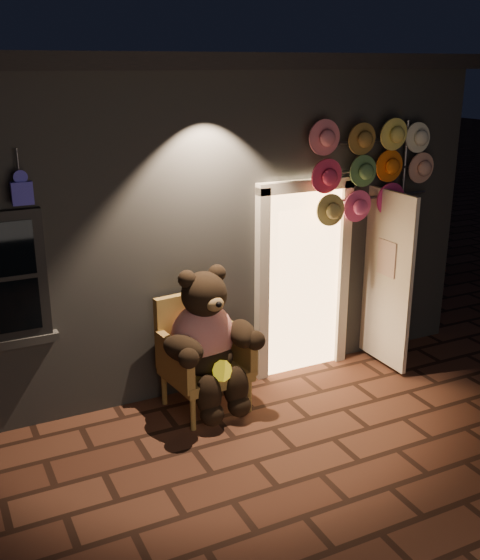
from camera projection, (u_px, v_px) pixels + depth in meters
ground at (255, 461)px, 5.81m from camera, size 60.00×60.00×0.00m
shop_building at (117, 192)px, 8.66m from camera, size 7.30×5.95×3.51m
wicker_armchair at (201, 353)px, 6.62m from camera, size 0.87×0.80×1.15m
teddy_bear at (207, 341)px, 6.44m from camera, size 1.05×0.87×1.46m
hat_rack at (372, 171)px, 7.06m from camera, size 1.59×0.22×2.79m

